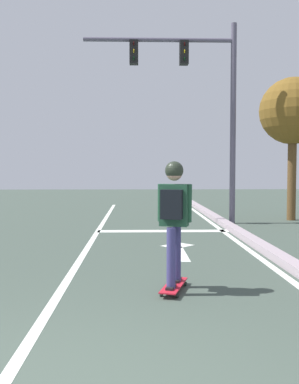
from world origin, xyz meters
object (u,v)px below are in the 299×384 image
at_px(skateboard, 174,286).
at_px(traffic_signal_mast, 196,86).
at_px(roadside_tree, 293,112).
at_px(skater, 174,208).

xyz_separation_m(skateboard, traffic_signal_mast, (1.18, 6.78, 3.79)).
height_order(skateboard, roadside_tree, roadside_tree).
xyz_separation_m(skater, roadside_tree, (4.20, 7.51, 2.17)).
bearing_deg(skateboard, roadside_tree, 60.80).
bearing_deg(roadside_tree, skater, -119.18).
distance_m(traffic_signal_mast, roadside_tree, 3.16).
relative_size(skater, traffic_signal_mast, 0.28).
height_order(traffic_signal_mast, roadside_tree, traffic_signal_mast).
bearing_deg(skateboard, traffic_signal_mast, 80.13).
height_order(skateboard, traffic_signal_mast, traffic_signal_mast).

